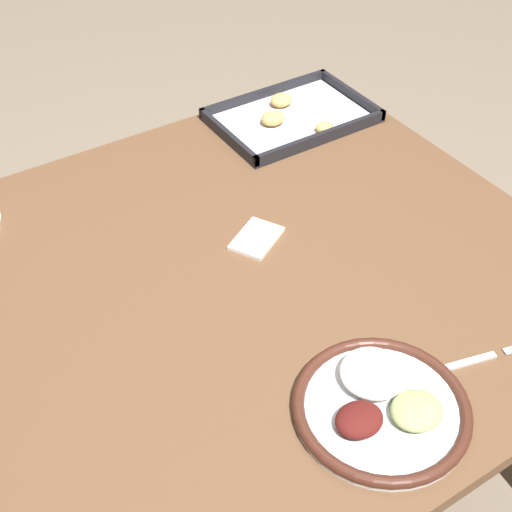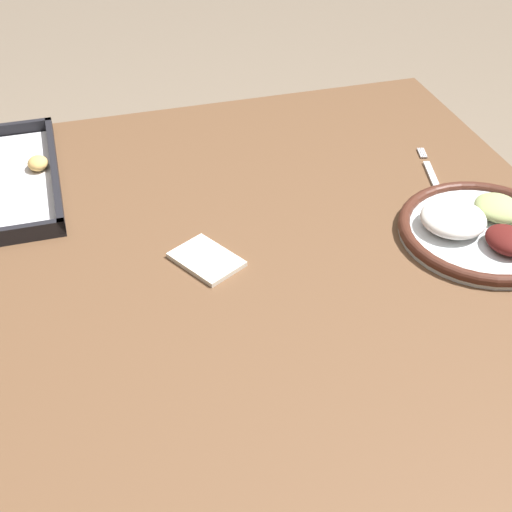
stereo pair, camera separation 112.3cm
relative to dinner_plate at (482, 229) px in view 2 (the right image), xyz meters
The scene contains 4 objects.
dining_table 0.39m from the dinner_plate, 87.27° to the left, with size 1.15×1.09×0.70m.
dinner_plate is the anchor object (origin of this frame).
fork 0.18m from the dinner_plate, ahead, with size 0.19×0.06×0.00m.
napkin 0.45m from the dinner_plate, 82.77° to the left, with size 0.13×0.12×0.01m.
Camera 2 is at (-0.82, 0.23, 1.39)m, focal length 50.00 mm.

